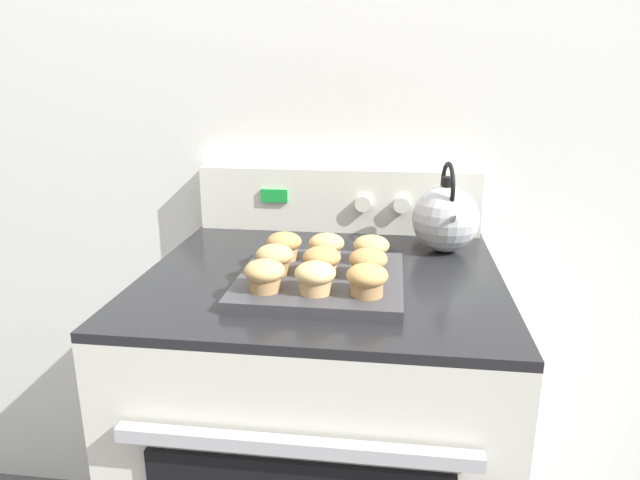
{
  "coord_description": "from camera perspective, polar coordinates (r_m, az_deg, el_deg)",
  "views": [
    {
      "loc": [
        0.14,
        -0.74,
        1.3
      ],
      "look_at": [
        0.01,
        0.26,
        0.99
      ],
      "focal_mm": 32.0,
      "sensor_mm": 36.0,
      "label": 1
    }
  ],
  "objects": [
    {
      "name": "muffin_r2_c1",
      "position": [
        1.17,
        0.66,
        -0.62
      ],
      "size": [
        0.07,
        0.07,
        0.06
      ],
      "color": "tan",
      "rests_on": "muffin_pan"
    },
    {
      "name": "control_panel",
      "position": [
        1.46,
        1.91,
        4.04
      ],
      "size": [
        0.71,
        0.07,
        0.16
      ],
      "color": "silver",
      "rests_on": "stove_range"
    },
    {
      "name": "muffin_r0_c2",
      "position": [
        0.99,
        4.73,
        -3.91
      ],
      "size": [
        0.07,
        0.07,
        0.06
      ],
      "color": "#A37A4C",
      "rests_on": "muffin_pan"
    },
    {
      "name": "muffin_pan",
      "position": [
        1.1,
        0.1,
        -4.06
      ],
      "size": [
        0.31,
        0.31,
        0.02
      ],
      "color": "#38383D",
      "rests_on": "stove_range"
    },
    {
      "name": "wall_back",
      "position": [
        1.48,
        2.14,
        13.04
      ],
      "size": [
        8.0,
        0.05,
        2.4
      ],
      "color": "silver",
      "rests_on": "ground_plane"
    },
    {
      "name": "muffin_r0_c1",
      "position": [
        1.0,
        -0.48,
        -3.68
      ],
      "size": [
        0.07,
        0.07,
        0.06
      ],
      "color": "tan",
      "rests_on": "muffin_pan"
    },
    {
      "name": "muffin_r2_c0",
      "position": [
        1.18,
        -3.61,
        -0.49
      ],
      "size": [
        0.07,
        0.07,
        0.06
      ],
      "color": "tan",
      "rests_on": "muffin_pan"
    },
    {
      "name": "tea_kettle",
      "position": [
        1.32,
        12.46,
        2.2
      ],
      "size": [
        0.15,
        0.18,
        0.21
      ],
      "color": "#ADAFB5",
      "rests_on": "stove_range"
    },
    {
      "name": "muffin_r0_c0",
      "position": [
        1.02,
        -5.57,
        -3.44
      ],
      "size": [
        0.07,
        0.07,
        0.06
      ],
      "color": "#A37A4C",
      "rests_on": "muffin_pan"
    },
    {
      "name": "muffin_r1_c1",
      "position": [
        1.08,
        0.19,
        -2.06
      ],
      "size": [
        0.07,
        0.07,
        0.06
      ],
      "color": "tan",
      "rests_on": "muffin_pan"
    },
    {
      "name": "muffin_r1_c2",
      "position": [
        1.08,
        4.84,
        -2.25
      ],
      "size": [
        0.07,
        0.07,
        0.06
      ],
      "color": "#A37A4C",
      "rests_on": "muffin_pan"
    },
    {
      "name": "stove_range",
      "position": [
        1.4,
        0.27,
        -20.62
      ],
      "size": [
        0.72,
        0.71,
        0.9
      ],
      "color": "silver",
      "rests_on": "ground_plane"
    },
    {
      "name": "muffin_r1_c0",
      "position": [
        1.1,
        -4.56,
        -1.81
      ],
      "size": [
        0.07,
        0.07,
        0.06
      ],
      "color": "olive",
      "rests_on": "muffin_pan"
    },
    {
      "name": "muffin_r2_c2",
      "position": [
        1.16,
        5.16,
        -0.83
      ],
      "size": [
        0.07,
        0.07,
        0.06
      ],
      "color": "#A37A4C",
      "rests_on": "muffin_pan"
    }
  ]
}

